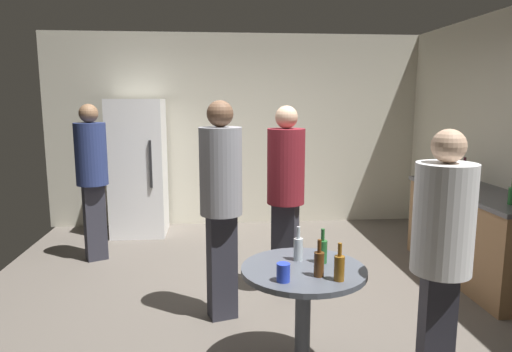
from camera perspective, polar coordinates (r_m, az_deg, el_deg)
name	(u,v)px	position (r m, az deg, el deg)	size (l,w,h in m)	color
ground_plane	(252,303)	(4.34, -0.47, -15.56)	(5.20, 5.20, 0.10)	#5B544C
wall_back	(237,131)	(6.57, -2.37, 5.66)	(5.32, 0.06, 2.70)	beige
refrigerator	(138,167)	(6.27, -14.45, 1.04)	(0.70, 0.68, 1.80)	white
kitchen_counter	(476,234)	(5.13, 25.69, -6.58)	(0.64, 1.85, 0.90)	olive
kettle	(449,175)	(5.44, 22.91, 0.08)	(0.24, 0.17, 0.18)	#B2B2B7
wine_bottle_on_counter	(464,176)	(5.16, 24.47, 0.04)	(0.08, 0.08, 0.31)	#3F141E
beer_bottle_on_counter	(512,195)	(4.49, 29.29, -2.08)	(0.06, 0.06, 0.23)	#26662D
foreground_table	(303,283)	(3.02, 5.92, -13.15)	(0.80, 0.80, 0.73)	#4C515B
beer_bottle_amber	(339,267)	(2.79, 10.34, -11.09)	(0.06, 0.06, 0.23)	#8C5919
beer_bottle_brown	(319,263)	(2.83, 7.86, -10.69)	(0.06, 0.06, 0.23)	#593314
beer_bottle_green	(322,250)	(3.05, 8.28, -9.17)	(0.06, 0.06, 0.23)	#26662D
beer_bottle_clear	(298,248)	(3.08, 5.28, -8.94)	(0.06, 0.06, 0.23)	silver
plastic_cup_blue	(283,272)	(2.74, 3.42, -11.91)	(0.08, 0.08, 0.11)	blue
person_in_gray_shirt	(221,193)	(3.67, -4.38, -2.16)	(0.42, 0.42, 1.79)	#2D2D38
person_in_maroon_shirt	(286,186)	(4.16, 3.72, -1.19)	(0.45, 0.45, 1.74)	#2D2D38
person_in_white_shirt	(442,247)	(2.86, 22.14, -8.23)	(0.41, 0.41, 1.63)	#2D2D38
person_in_navy_shirt	(92,170)	(5.35, -19.78, 0.72)	(0.46, 0.46, 1.75)	#2D2D38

